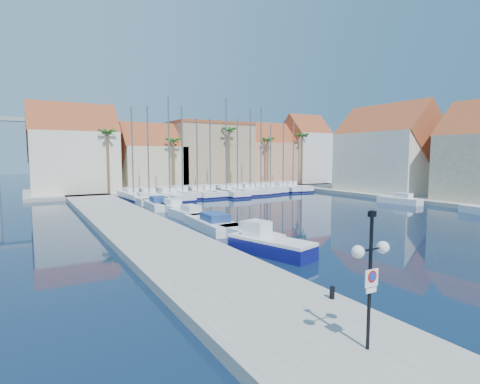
% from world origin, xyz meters
% --- Properties ---
extents(ground, '(260.00, 260.00, 0.00)m').
position_xyz_m(ground, '(0.00, 0.00, 0.00)').
color(ground, black).
rests_on(ground, ground).
extents(quay_west, '(6.00, 77.00, 0.50)m').
position_xyz_m(quay_west, '(-9.00, 13.50, 0.25)').
color(quay_west, gray).
rests_on(quay_west, ground).
extents(shore_north, '(54.00, 16.00, 0.50)m').
position_xyz_m(shore_north, '(10.00, 48.00, 0.25)').
color(shore_north, gray).
rests_on(shore_north, ground).
extents(shore_east, '(12.00, 60.00, 0.50)m').
position_xyz_m(shore_east, '(32.00, 15.00, 0.25)').
color(shore_east, gray).
rests_on(shore_east, ground).
extents(lamp_post, '(1.37, 0.37, 4.02)m').
position_xyz_m(lamp_post, '(-8.42, -7.75, 3.14)').
color(lamp_post, black).
rests_on(lamp_post, quay_west).
extents(bollard, '(0.20, 0.20, 0.49)m').
position_xyz_m(bollard, '(-6.60, -4.42, 0.75)').
color(bollard, black).
rests_on(bollard, quay_west).
extents(fishing_boat, '(3.37, 5.88, 1.95)m').
position_xyz_m(fishing_boat, '(-3.92, 3.80, 0.65)').
color(fishing_boat, navy).
rests_on(fishing_boat, ground).
extents(motorboat_west_0, '(2.37, 5.86, 1.40)m').
position_xyz_m(motorboat_west_0, '(-3.02, 7.45, 0.51)').
color(motorboat_west_0, white).
rests_on(motorboat_west_0, ground).
extents(motorboat_west_1, '(2.80, 7.55, 1.40)m').
position_xyz_m(motorboat_west_1, '(-3.49, 12.66, 0.51)').
color(motorboat_west_1, white).
rests_on(motorboat_west_1, ground).
extents(motorboat_west_2, '(2.15, 5.68, 1.40)m').
position_xyz_m(motorboat_west_2, '(-3.32, 18.13, 0.51)').
color(motorboat_west_2, white).
rests_on(motorboat_west_2, ground).
extents(motorboat_west_3, '(2.19, 5.70, 1.40)m').
position_xyz_m(motorboat_west_3, '(-3.02, 23.88, 0.51)').
color(motorboat_west_3, white).
rests_on(motorboat_west_3, ground).
extents(motorboat_west_4, '(2.78, 7.25, 1.40)m').
position_xyz_m(motorboat_west_4, '(-3.55, 26.92, 0.51)').
color(motorboat_west_4, white).
rests_on(motorboat_west_4, ground).
extents(motorboat_west_5, '(1.90, 5.86, 1.40)m').
position_xyz_m(motorboat_west_5, '(-3.73, 32.35, 0.51)').
color(motorboat_west_5, white).
rests_on(motorboat_west_5, ground).
extents(motorboat_east_1, '(2.27, 5.51, 1.40)m').
position_xyz_m(motorboat_east_1, '(24.01, 15.47, 0.51)').
color(motorboat_east_1, white).
rests_on(motorboat_east_1, ground).
extents(sailboat_0, '(2.68, 8.32, 12.50)m').
position_xyz_m(sailboat_0, '(-3.91, 36.84, 0.62)').
color(sailboat_0, white).
rests_on(sailboat_0, ground).
extents(sailboat_1, '(2.72, 10.16, 12.70)m').
position_xyz_m(sailboat_1, '(-1.93, 36.28, 0.58)').
color(sailboat_1, white).
rests_on(sailboat_1, ground).
extents(sailboat_2, '(3.70, 11.74, 14.10)m').
position_xyz_m(sailboat_2, '(0.60, 35.23, 0.58)').
color(sailboat_2, white).
rests_on(sailboat_2, ground).
extents(sailboat_3, '(2.70, 9.35, 13.02)m').
position_xyz_m(sailboat_3, '(3.04, 36.45, 0.60)').
color(sailboat_3, white).
rests_on(sailboat_3, ground).
extents(sailboat_4, '(3.09, 9.51, 11.32)m').
position_xyz_m(sailboat_4, '(5.10, 35.90, 0.58)').
color(sailboat_4, white).
rests_on(sailboat_4, ground).
extents(sailboat_5, '(2.70, 10.12, 11.60)m').
position_xyz_m(sailboat_5, '(7.51, 36.54, 0.57)').
color(sailboat_5, white).
rests_on(sailboat_5, ground).
extents(sailboat_6, '(2.94, 10.92, 14.49)m').
position_xyz_m(sailboat_6, '(9.57, 35.36, 0.60)').
color(sailboat_6, white).
rests_on(sailboat_6, ground).
extents(sailboat_7, '(2.91, 9.61, 11.63)m').
position_xyz_m(sailboat_7, '(11.89, 35.92, 0.58)').
color(sailboat_7, white).
rests_on(sailboat_7, ground).
extents(sailboat_8, '(2.86, 9.84, 13.22)m').
position_xyz_m(sailboat_8, '(14.22, 36.00, 0.60)').
color(sailboat_8, white).
rests_on(sailboat_8, ground).
extents(sailboat_9, '(3.31, 9.68, 13.91)m').
position_xyz_m(sailboat_9, '(16.53, 36.37, 0.61)').
color(sailboat_9, white).
rests_on(sailboat_9, ground).
extents(sailboat_10, '(2.84, 8.76, 11.11)m').
position_xyz_m(sailboat_10, '(18.47, 36.43, 0.59)').
color(sailboat_10, white).
rests_on(sailboat_10, ground).
extents(sailboat_11, '(2.49, 8.34, 11.90)m').
position_xyz_m(sailboat_11, '(20.89, 36.26, 0.61)').
color(sailboat_11, white).
rests_on(sailboat_11, ground).
extents(sailboat_12, '(2.88, 9.48, 11.74)m').
position_xyz_m(sailboat_12, '(23.19, 36.55, 0.58)').
color(sailboat_12, white).
rests_on(sailboat_12, ground).
extents(building_0, '(12.30, 9.00, 13.50)m').
position_xyz_m(building_0, '(-10.00, 47.00, 6.52)').
color(building_0, beige).
rests_on(building_0, shore_north).
extents(building_1, '(10.30, 8.00, 11.00)m').
position_xyz_m(building_1, '(2.00, 47.00, 5.30)').
color(building_1, tan).
rests_on(building_1, shore_north).
extents(building_2, '(14.20, 10.20, 11.50)m').
position_xyz_m(building_2, '(13.00, 48.00, 6.26)').
color(building_2, '#9C8060').
rests_on(building_2, shore_north).
extents(building_3, '(10.30, 8.00, 12.00)m').
position_xyz_m(building_3, '(25.00, 47.00, 5.86)').
color(building_3, tan).
rests_on(building_3, shore_north).
extents(building_4, '(8.30, 8.00, 14.00)m').
position_xyz_m(building_4, '(34.00, 46.00, 6.97)').
color(building_4, white).
rests_on(building_4, shore_north).
extents(building_6, '(9.00, 14.30, 13.50)m').
position_xyz_m(building_6, '(32.00, 24.00, 6.52)').
color(building_6, beige).
rests_on(building_6, shore_east).
extents(palm_0, '(2.60, 2.60, 10.15)m').
position_xyz_m(palm_0, '(-6.00, 42.00, 9.08)').
color(palm_0, brown).
rests_on(palm_0, shore_north).
extents(palm_1, '(2.60, 2.60, 9.15)m').
position_xyz_m(palm_1, '(4.00, 42.00, 8.14)').
color(palm_1, brown).
rests_on(palm_1, shore_north).
extents(palm_2, '(2.60, 2.60, 11.15)m').
position_xyz_m(palm_2, '(14.00, 42.00, 10.02)').
color(palm_2, brown).
rests_on(palm_2, shore_north).
extents(palm_3, '(2.60, 2.60, 9.65)m').
position_xyz_m(palm_3, '(22.00, 42.00, 8.61)').
color(palm_3, brown).
rests_on(palm_3, shore_north).
extents(palm_4, '(2.60, 2.60, 10.65)m').
position_xyz_m(palm_4, '(30.00, 42.00, 9.55)').
color(palm_4, brown).
rests_on(palm_4, shore_north).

